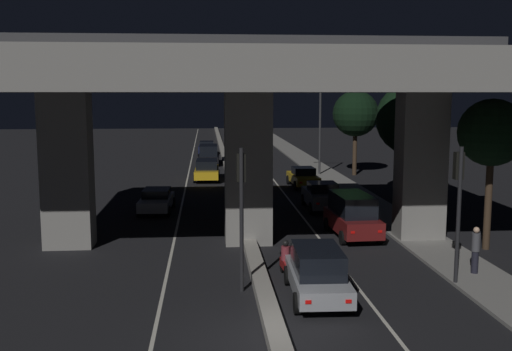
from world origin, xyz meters
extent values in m
plane|color=black|center=(0.00, 0.00, 0.00)|extent=(200.00, 200.00, 0.00)
cube|color=beige|center=(-3.37, 35.00, 0.00)|extent=(0.12, 126.00, 0.00)
cube|color=beige|center=(3.37, 35.00, 0.00)|extent=(0.12, 126.00, 0.00)
cube|color=gray|center=(0.00, 35.00, 0.17)|extent=(0.58, 126.00, 0.35)
cube|color=gray|center=(7.97, 28.00, 0.06)|extent=(2.46, 126.00, 0.12)
cube|color=gray|center=(-7.88, 10.74, 3.37)|extent=(2.06, 1.42, 6.75)
cube|color=gray|center=(7.88, 10.74, 3.37)|extent=(2.06, 1.42, 6.75)
cube|color=gray|center=(0.00, 10.74, 3.37)|extent=(2.06, 1.42, 6.75)
cube|color=gray|center=(0.00, 10.74, 7.53)|extent=(23.19, 13.47, 1.56)
cube|color=#333335|center=(0.00, 10.74, 8.76)|extent=(23.19, 0.40, 0.90)
cylinder|color=black|center=(-0.69, 4.09, 2.46)|extent=(0.14, 0.14, 4.92)
cube|color=black|center=(-0.69, 4.27, 4.24)|extent=(0.30, 0.28, 0.95)
sphere|color=black|center=(-0.69, 4.42, 4.54)|extent=(0.18, 0.18, 0.18)
sphere|color=black|center=(-0.69, 4.42, 4.24)|extent=(0.18, 0.18, 0.18)
sphere|color=green|center=(-0.69, 4.42, 3.94)|extent=(0.18, 0.18, 0.18)
cylinder|color=black|center=(6.85, 4.09, 2.45)|extent=(0.14, 0.14, 4.90)
cube|color=black|center=(6.85, 4.27, 4.23)|extent=(0.30, 0.28, 0.95)
sphere|color=black|center=(6.85, 4.42, 4.53)|extent=(0.18, 0.18, 0.18)
sphere|color=black|center=(6.85, 4.42, 4.23)|extent=(0.18, 0.18, 0.18)
sphere|color=green|center=(6.85, 4.42, 3.93)|extent=(0.18, 0.18, 0.18)
cylinder|color=#2D2D30|center=(7.42, 32.63, 3.65)|extent=(0.18, 0.18, 7.30)
cylinder|color=#2D2D30|center=(6.18, 32.63, 7.15)|extent=(2.47, 0.10, 0.10)
ellipsoid|color=#F2B759|center=(4.95, 32.63, 7.05)|extent=(0.56, 0.32, 0.24)
cube|color=gray|center=(1.75, 3.21, 0.62)|extent=(1.83, 4.36, 0.55)
cube|color=black|center=(1.75, 3.21, 1.29)|extent=(1.58, 2.63, 0.79)
cylinder|color=black|center=(0.96, 4.65, 0.34)|extent=(0.22, 0.69, 0.68)
cylinder|color=black|center=(2.62, 4.60, 0.34)|extent=(0.22, 0.69, 0.68)
cylinder|color=black|center=(0.87, 1.81, 0.34)|extent=(0.22, 0.69, 0.68)
cylinder|color=black|center=(2.53, 1.76, 0.34)|extent=(0.22, 0.69, 0.68)
cube|color=red|center=(1.08, 1.06, 0.65)|extent=(0.18, 0.04, 0.11)
cube|color=red|center=(2.27, 1.02, 0.65)|extent=(0.18, 0.04, 0.11)
cube|color=#591414|center=(4.95, 11.43, 0.71)|extent=(1.93, 4.36, 0.76)
cube|color=black|center=(4.94, 11.53, 1.56)|extent=(1.67, 3.15, 0.96)
cylinder|color=black|center=(4.03, 12.80, 0.33)|extent=(0.23, 0.67, 0.66)
cylinder|color=black|center=(5.73, 12.88, 0.33)|extent=(0.23, 0.67, 0.66)
cylinder|color=black|center=(4.16, 9.98, 0.33)|extent=(0.23, 0.67, 0.66)
cylinder|color=black|center=(5.86, 10.05, 0.33)|extent=(0.23, 0.67, 0.66)
cube|color=red|center=(4.44, 9.25, 0.75)|extent=(0.18, 0.04, 0.11)
cube|color=red|center=(5.65, 9.30, 0.75)|extent=(0.18, 0.04, 0.11)
cube|color=#515459|center=(4.82, 18.17, 0.71)|extent=(1.81, 4.22, 0.74)
cube|color=black|center=(4.82, 18.06, 1.35)|extent=(1.58, 1.69, 0.52)
cylinder|color=black|center=(3.95, 19.56, 0.34)|extent=(0.20, 0.68, 0.68)
cylinder|color=black|center=(5.70, 19.55, 0.34)|extent=(0.20, 0.68, 0.68)
cylinder|color=black|center=(3.94, 16.78, 0.34)|extent=(0.20, 0.68, 0.68)
cylinder|color=black|center=(5.68, 16.77, 0.34)|extent=(0.20, 0.68, 0.68)
cube|color=red|center=(4.18, 16.05, 0.75)|extent=(0.18, 0.03, 0.11)
cube|color=red|center=(5.43, 16.05, 0.75)|extent=(0.18, 0.03, 0.11)
cube|color=gold|center=(5.07, 26.57, 0.63)|extent=(1.86, 4.35, 0.59)
cube|color=black|center=(5.08, 26.46, 1.19)|extent=(1.55, 1.78, 0.53)
cylinder|color=black|center=(4.19, 27.94, 0.34)|extent=(0.23, 0.68, 0.67)
cylinder|color=black|center=(5.83, 28.02, 0.34)|extent=(0.23, 0.68, 0.67)
cylinder|color=black|center=(4.32, 25.12, 0.34)|extent=(0.23, 0.68, 0.67)
cylinder|color=black|center=(5.95, 25.19, 0.34)|extent=(0.23, 0.68, 0.67)
cube|color=red|center=(4.58, 24.39, 0.66)|extent=(0.18, 0.04, 0.11)
cube|color=red|center=(5.75, 24.44, 0.66)|extent=(0.18, 0.04, 0.11)
cube|color=gray|center=(-4.71, 18.24, 0.58)|extent=(1.84, 4.13, 0.55)
cube|color=black|center=(-4.70, 18.44, 1.08)|extent=(1.55, 2.01, 0.45)
cylinder|color=black|center=(-3.95, 16.86, 0.30)|extent=(0.23, 0.61, 0.60)
cylinder|color=black|center=(-5.58, 16.93, 0.30)|extent=(0.23, 0.61, 0.60)
cylinder|color=black|center=(-3.84, 19.54, 0.30)|extent=(0.23, 0.61, 0.60)
cylinder|color=black|center=(-5.46, 19.61, 0.30)|extent=(0.23, 0.61, 0.60)
cube|color=white|center=(-4.04, 20.25, 0.50)|extent=(0.18, 0.04, 0.11)
cube|color=white|center=(-5.20, 20.30, 0.50)|extent=(0.18, 0.04, 0.11)
cube|color=gold|center=(-1.83, 30.71, 0.61)|extent=(1.92, 4.83, 0.61)
cube|color=black|center=(-1.83, 30.71, 1.25)|extent=(1.66, 2.91, 0.66)
cylinder|color=black|center=(-0.99, 29.10, 0.31)|extent=(0.22, 0.62, 0.62)
cylinder|color=black|center=(-2.75, 29.15, 0.31)|extent=(0.22, 0.62, 0.62)
cylinder|color=black|center=(-0.91, 32.26, 0.31)|extent=(0.22, 0.62, 0.62)
cylinder|color=black|center=(-2.67, 32.31, 0.31)|extent=(0.22, 0.62, 0.62)
cube|color=white|center=(-1.14, 33.10, 0.52)|extent=(0.18, 0.03, 0.11)
cube|color=white|center=(-2.40, 33.13, 0.52)|extent=(0.18, 0.03, 0.11)
cube|color=black|center=(-1.64, 41.11, 0.59)|extent=(1.92, 4.71, 0.60)
cube|color=black|center=(-1.64, 40.99, 1.37)|extent=(1.68, 3.40, 0.96)
cylinder|color=black|center=(-0.75, 39.55, 0.29)|extent=(0.21, 0.59, 0.59)
cylinder|color=black|center=(-2.57, 39.57, 0.29)|extent=(0.21, 0.59, 0.59)
cylinder|color=black|center=(-0.71, 42.65, 0.29)|extent=(0.21, 0.59, 0.59)
cylinder|color=black|center=(-2.53, 42.67, 0.29)|extent=(0.21, 0.59, 0.59)
cube|color=white|center=(-0.96, 43.46, 0.50)|extent=(0.18, 0.03, 0.11)
cube|color=white|center=(-2.26, 43.47, 0.50)|extent=(0.18, 0.03, 0.11)
cube|color=#141938|center=(-1.81, 50.00, 0.69)|extent=(1.78, 4.71, 0.74)
cube|color=black|center=(-1.81, 50.11, 1.28)|extent=(1.52, 1.90, 0.43)
cylinder|color=black|center=(-1.01, 48.44, 0.32)|extent=(0.21, 0.65, 0.65)
cylinder|color=black|center=(-2.66, 48.47, 0.32)|extent=(0.21, 0.65, 0.65)
cylinder|color=black|center=(-0.96, 51.52, 0.32)|extent=(0.21, 0.65, 0.65)
cylinder|color=black|center=(-2.61, 51.56, 0.32)|extent=(0.21, 0.65, 0.65)
cube|color=white|center=(-1.17, 52.33, 0.58)|extent=(0.18, 0.03, 0.11)
cube|color=white|center=(-2.36, 52.36, 0.58)|extent=(0.18, 0.03, 0.11)
cylinder|color=black|center=(0.95, 6.15, 0.28)|extent=(0.12, 0.55, 0.55)
cylinder|color=black|center=(1.04, 4.88, 0.28)|extent=(0.14, 0.56, 0.55)
cube|color=maroon|center=(1.00, 5.51, 0.50)|extent=(0.31, 0.98, 0.32)
cylinder|color=maroon|center=(1.00, 5.51, 0.91)|extent=(0.34, 0.34, 0.52)
sphere|color=black|center=(1.00, 5.51, 1.29)|extent=(0.24, 0.24, 0.24)
cube|color=red|center=(1.05, 4.83, 0.50)|extent=(0.08, 0.04, 0.08)
cylinder|color=black|center=(0.83, 12.52, 0.30)|extent=(0.11, 0.61, 0.60)
cylinder|color=black|center=(0.89, 11.20, 0.30)|extent=(0.13, 0.61, 0.60)
cube|color=navy|center=(0.86, 11.86, 0.52)|extent=(0.29, 1.01, 0.32)
cylinder|color=#3F3F44|center=(0.86, 11.86, 0.93)|extent=(0.33, 0.33, 0.50)
sphere|color=#B21919|center=(0.86, 11.86, 1.30)|extent=(0.24, 0.24, 0.24)
cube|color=red|center=(0.90, 11.15, 0.52)|extent=(0.08, 0.03, 0.08)
cylinder|color=black|center=(7.99, 5.08, 0.53)|extent=(0.26, 0.26, 0.83)
cylinder|color=#3F3F44|center=(7.99, 5.08, 1.29)|extent=(0.30, 0.30, 0.69)
sphere|color=tan|center=(7.99, 5.08, 1.75)|extent=(0.22, 0.22, 0.22)
cylinder|color=#38281C|center=(10.21, 8.79, 2.00)|extent=(0.30, 0.30, 3.99)
sphere|color=black|center=(10.21, 8.79, 5.06)|extent=(2.86, 2.86, 2.86)
cylinder|color=#2D2116|center=(10.97, 20.82, 1.72)|extent=(0.40, 0.40, 3.44)
sphere|color=black|center=(10.97, 20.82, 5.14)|extent=(4.54, 4.54, 4.54)
cylinder|color=#38281C|center=(10.33, 32.58, 1.83)|extent=(0.35, 0.35, 3.66)
sphere|color=black|center=(10.33, 32.58, 5.06)|extent=(3.74, 3.74, 3.74)
camera|label=1|loc=(-1.84, -15.59, 6.71)|focal=42.00mm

